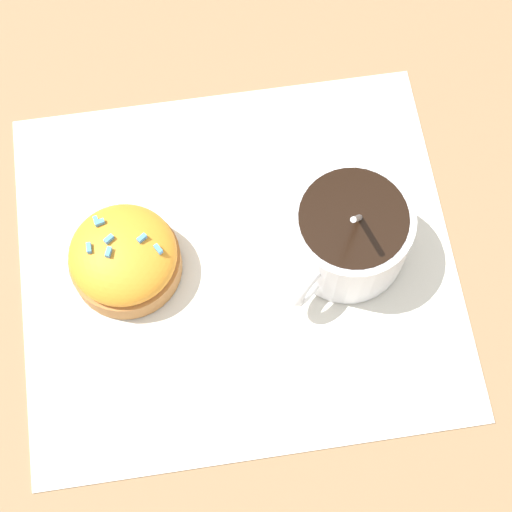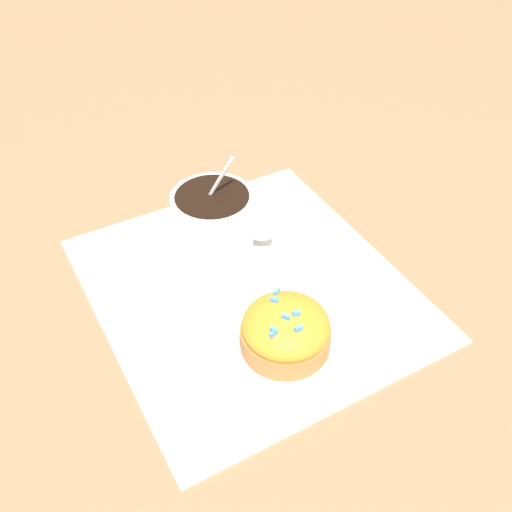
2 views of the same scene
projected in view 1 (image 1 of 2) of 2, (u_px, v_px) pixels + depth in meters
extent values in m
plane|color=#93704C|center=(237.00, 263.00, 0.64)|extent=(3.00, 3.00, 0.00)
cube|color=white|center=(237.00, 262.00, 0.64)|extent=(0.33, 0.30, 0.00)
cylinder|color=white|center=(350.00, 236.00, 0.61)|extent=(0.09, 0.09, 0.06)
cylinder|color=black|center=(354.00, 223.00, 0.59)|extent=(0.08, 0.08, 0.01)
torus|color=white|center=(309.00, 285.00, 0.60)|extent=(0.03, 0.03, 0.04)
ellipsoid|color=silver|center=(334.00, 274.00, 0.62)|extent=(0.03, 0.03, 0.01)
cylinder|color=silver|center=(359.00, 212.00, 0.59)|extent=(0.03, 0.04, 0.09)
cylinder|color=#B2753D|center=(126.00, 263.00, 0.62)|extent=(0.08, 0.08, 0.02)
ellipsoid|color=orange|center=(123.00, 255.00, 0.61)|extent=(0.08, 0.08, 0.04)
cube|color=#4C99EA|center=(96.00, 221.00, 0.60)|extent=(0.00, 0.01, 0.00)
cube|color=#4C99EA|center=(100.00, 223.00, 0.60)|extent=(0.01, 0.00, 0.00)
cube|color=#4C99EA|center=(142.00, 238.00, 0.59)|extent=(0.01, 0.01, 0.00)
cube|color=#4C99EA|center=(109.00, 239.00, 0.59)|extent=(0.01, 0.01, 0.00)
cube|color=#4C99EA|center=(89.00, 248.00, 0.59)|extent=(0.00, 0.01, 0.00)
cube|color=#4C99EA|center=(158.00, 248.00, 0.60)|extent=(0.01, 0.01, 0.00)
cube|color=#4C99EA|center=(108.00, 246.00, 0.59)|extent=(0.01, 0.01, 0.00)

